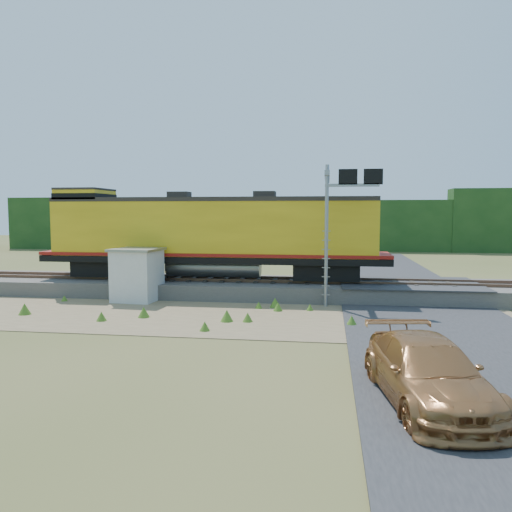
% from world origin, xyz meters
% --- Properties ---
extents(ground, '(140.00, 140.00, 0.00)m').
position_xyz_m(ground, '(0.00, 0.00, 0.00)').
color(ground, '#475123').
rests_on(ground, ground).
extents(ballast, '(70.00, 5.00, 0.80)m').
position_xyz_m(ballast, '(0.00, 6.00, 0.40)').
color(ballast, slate).
rests_on(ballast, ground).
extents(rails, '(70.00, 1.54, 0.16)m').
position_xyz_m(rails, '(0.00, 6.00, 0.88)').
color(rails, brown).
rests_on(rails, ballast).
extents(dirt_shoulder, '(26.00, 8.00, 0.03)m').
position_xyz_m(dirt_shoulder, '(-2.00, 0.50, 0.01)').
color(dirt_shoulder, '#8C7754').
rests_on(dirt_shoulder, ground).
extents(road, '(7.00, 66.00, 0.86)m').
position_xyz_m(road, '(7.00, 0.74, 0.09)').
color(road, '#38383A').
rests_on(road, ground).
extents(tree_line_north, '(130.00, 3.00, 6.50)m').
position_xyz_m(tree_line_north, '(0.00, 38.00, 3.07)').
color(tree_line_north, '#1A3E16').
rests_on(tree_line_north, ground).
extents(weed_clumps, '(15.00, 6.20, 0.56)m').
position_xyz_m(weed_clumps, '(-3.50, 0.10, 0.00)').
color(weed_clumps, '#4A7621').
rests_on(weed_clumps, ground).
extents(locomotive, '(18.76, 2.86, 4.84)m').
position_xyz_m(locomotive, '(-3.62, 6.00, 3.35)').
color(locomotive, black).
rests_on(locomotive, rails).
extents(shed, '(2.44, 2.44, 2.67)m').
position_xyz_m(shed, '(-6.68, 3.42, 1.35)').
color(shed, silver).
rests_on(shed, ground).
extents(signal_gantry, '(2.65, 6.20, 6.68)m').
position_xyz_m(signal_gantry, '(3.08, 5.35, 5.04)').
color(signal_gantry, gray).
rests_on(signal_gantry, ground).
extents(car, '(2.89, 5.46, 1.51)m').
position_xyz_m(car, '(5.16, -8.61, 0.75)').
color(car, '#AD7340').
rests_on(car, ground).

